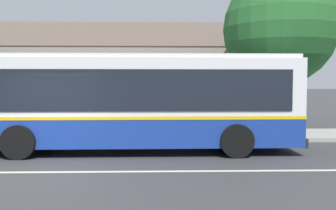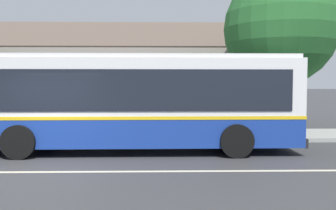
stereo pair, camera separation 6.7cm
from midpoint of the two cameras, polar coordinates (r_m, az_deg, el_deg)
ground_plane at (r=9.95m, az=-19.95°, el=-9.62°), size 300.00×300.00×0.00m
sidewalk_far at (r=15.65m, az=-13.02°, el=-4.58°), size 60.00×3.00×0.15m
lane_divider_stripe at (r=9.95m, az=-19.95°, el=-9.60°), size 60.00×0.16×0.01m
community_building at (r=23.28m, az=-14.63°, el=2.96°), size 21.97×8.63×6.91m
transit_bus at (r=12.16m, az=-6.59°, el=0.74°), size 10.99×2.85×3.07m
street_tree_primary at (r=16.86m, az=16.55°, el=11.07°), size 4.79×4.79×6.92m
bus_stop_sign at (r=14.90m, az=15.97°, el=1.03°), size 0.36×0.07×2.40m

